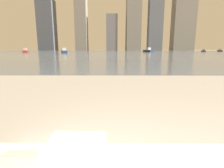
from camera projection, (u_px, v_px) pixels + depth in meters
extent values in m
cube|color=white|center=(77.00, 165.00, 0.69)|extent=(0.22, 0.18, 0.04)
cube|color=white|center=(77.00, 156.00, 0.68)|extent=(0.22, 0.18, 0.04)
cube|color=white|center=(76.00, 146.00, 0.67)|extent=(0.22, 0.18, 0.04)
cube|color=slate|center=(113.00, 52.00, 60.73)|extent=(180.00, 110.00, 0.01)
cube|color=maroon|center=(26.00, 51.00, 48.39)|extent=(2.14, 3.47, 0.57)
cube|color=#B2A893|center=(25.00, 49.00, 48.27)|extent=(1.18, 1.43, 0.66)
cube|color=navy|center=(148.00, 51.00, 56.48)|extent=(2.91, 4.00, 0.67)
cube|color=silver|center=(148.00, 49.00, 56.34)|extent=(1.50, 1.71, 0.76)
cube|color=navy|center=(203.00, 51.00, 62.31)|extent=(1.48, 2.74, 0.46)
cube|color=silver|center=(204.00, 50.00, 62.21)|extent=(0.86, 1.10, 0.52)
cube|color=#2D2D33|center=(220.00, 51.00, 68.53)|extent=(1.39, 2.92, 0.49)
cube|color=silver|center=(220.00, 49.00, 68.42)|extent=(0.86, 1.15, 0.56)
cube|color=navy|center=(64.00, 52.00, 41.73)|extent=(2.25, 3.58, 0.59)
cube|color=silver|center=(64.00, 49.00, 41.61)|extent=(1.23, 1.48, 0.68)
cube|color=#4C515B|center=(47.00, 26.00, 112.80)|extent=(10.20, 9.19, 31.53)
cube|color=gray|center=(81.00, 10.00, 110.79)|extent=(7.30, 8.96, 50.28)
cube|color=slate|center=(112.00, 33.00, 113.44)|extent=(7.07, 10.39, 22.19)
cube|color=gray|center=(133.00, 24.00, 112.26)|extent=(8.96, 12.84, 33.13)
cube|color=slate|center=(155.00, 21.00, 111.76)|extent=(8.83, 7.09, 37.20)
cube|color=gray|center=(185.00, 3.00, 109.57)|extent=(13.41, 8.80, 58.06)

